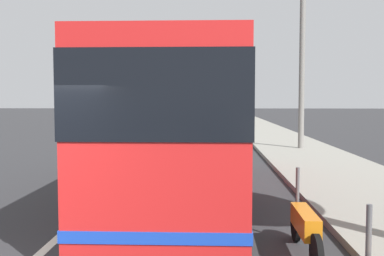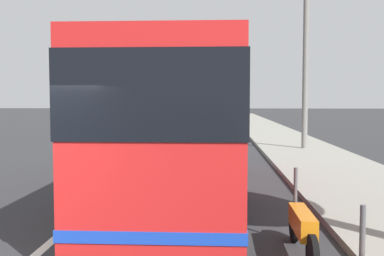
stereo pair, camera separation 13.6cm
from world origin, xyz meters
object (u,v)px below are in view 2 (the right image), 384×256
object	(u,v)px
car_ahead_same_lane	(212,113)
utility_pole	(305,65)
car_side_street	(153,122)
car_far_distant	(172,116)
coach_bus	(181,117)
motorcycle_mid_row	(302,227)
car_oncoming	(162,118)

from	to	relation	value
car_ahead_same_lane	utility_pole	size ratio (longest dim) A/B	0.59
car_side_street	car_far_distant	distance (m)	11.19
coach_bus	motorcycle_mid_row	world-z (taller)	coach_bus
car_ahead_same_lane	car_oncoming	bearing A→B (deg)	159.58
motorcycle_mid_row	car_ahead_same_lane	world-z (taller)	car_ahead_same_lane
car_side_street	car_ahead_same_lane	bearing A→B (deg)	169.64
car_oncoming	car_ahead_same_lane	size ratio (longest dim) A/B	0.96
motorcycle_mid_row	car_side_street	world-z (taller)	car_side_street
motorcycle_mid_row	car_side_street	size ratio (longest dim) A/B	0.50
coach_bus	utility_pole	xyz separation A→B (m)	(9.79, -4.76, 1.92)
coach_bus	car_side_street	distance (m)	21.62
car_side_street	car_far_distant	world-z (taller)	car_side_street
coach_bus	car_oncoming	bearing A→B (deg)	8.17
motorcycle_mid_row	car_ahead_same_lane	distance (m)	45.56
car_oncoming	car_far_distant	bearing A→B (deg)	174.75
utility_pole	car_far_distant	bearing A→B (deg)	19.87
coach_bus	car_far_distant	size ratio (longest dim) A/B	2.22
motorcycle_mid_row	car_oncoming	size ratio (longest dim) A/B	0.48
car_far_distant	car_ahead_same_lane	bearing A→B (deg)	154.97
coach_bus	motorcycle_mid_row	size ratio (longest dim) A/B	4.89
car_side_street	car_ahead_same_lane	size ratio (longest dim) A/B	0.93
coach_bus	car_side_street	world-z (taller)	coach_bus
coach_bus	car_oncoming	xyz separation A→B (m)	(27.25, 3.77, -1.17)
motorcycle_mid_row	coach_bus	bearing A→B (deg)	28.32
car_oncoming	car_ahead_same_lane	xyz separation A→B (m)	(14.30, -4.13, 0.00)
coach_bus	car_side_street	xyz separation A→B (m)	(21.27, 3.67, -1.19)
car_side_street	car_oncoming	world-z (taller)	car_oncoming
car_side_street	utility_pole	size ratio (longest dim) A/B	0.55
motorcycle_mid_row	car_side_street	bearing A→B (deg)	13.46
coach_bus	car_oncoming	world-z (taller)	coach_bus
coach_bus	motorcycle_mid_row	xyz separation A→B (m)	(-3.98, -2.09, -1.46)
coach_bus	car_ahead_same_lane	xyz separation A→B (m)	(41.55, -0.36, -1.16)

